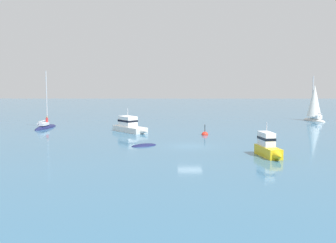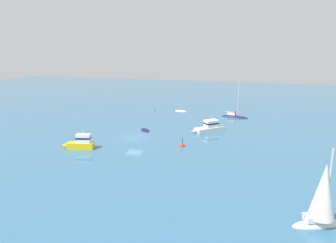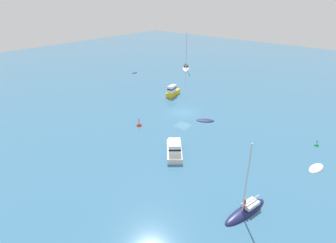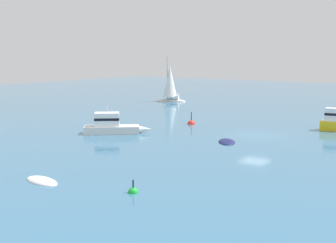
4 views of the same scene
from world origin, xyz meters
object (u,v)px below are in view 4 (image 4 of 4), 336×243
at_px(mooring_buoy, 191,124).
at_px(skiff_2, 227,142).
at_px(skiff_1, 42,182).
at_px(launch, 112,125).
at_px(ketch, 170,85).
at_px(channel_buoy, 133,192).

bearing_deg(mooring_buoy, skiff_2, 139.74).
bearing_deg(skiff_1, mooring_buoy, -68.90).
xyz_separation_m(skiff_1, mooring_buoy, (5.53, -24.39, 0.01)).
relative_size(skiff_1, launch, 0.52).
distance_m(launch, ketch, 30.42).
bearing_deg(skiff_2, channel_buoy, 157.23).
bearing_deg(mooring_buoy, channel_buoy, 116.36).
height_order(ketch, skiff_2, ketch).
bearing_deg(mooring_buoy, launch, 73.31).
bearing_deg(ketch, skiff_2, 111.40).
height_order(launch, skiff_2, launch).
height_order(skiff_1, channel_buoy, channel_buoy).
xyz_separation_m(skiff_2, channel_buoy, (-3.14, 15.95, 0.01)).
xyz_separation_m(launch, skiff_2, (-11.02, -2.44, -0.76)).
xyz_separation_m(skiff_1, channel_buoy, (-5.82, -1.49, 0.01)).
xyz_separation_m(ketch, mooring_buoy, (-15.88, 18.02, -2.49)).
distance_m(skiff_2, mooring_buoy, 10.76).
relative_size(launch, mooring_buoy, 3.36).
bearing_deg(skiff_1, skiff_2, -90.42).
bearing_deg(ketch, launch, 92.92).
bearing_deg(channel_buoy, skiff_2, -78.86).
xyz_separation_m(ketch, skiff_2, (-24.09, 24.98, -2.50)).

